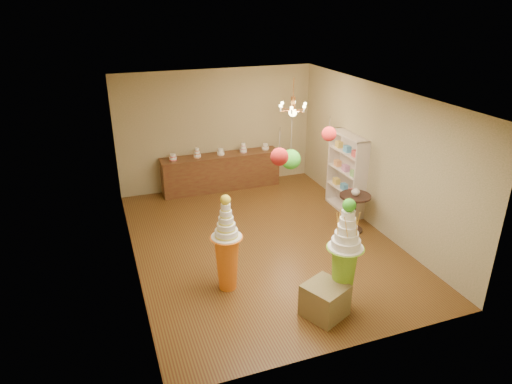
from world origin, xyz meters
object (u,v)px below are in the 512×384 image
object	(u,v)px
sideboard	(221,171)
round_table	(354,208)
pedestal_green	(344,264)
pedestal_orange	(227,254)

from	to	relation	value
sideboard	round_table	distance (m)	3.73
pedestal_green	round_table	xyz separation A→B (m)	(1.52, 2.18, -0.25)
pedestal_green	pedestal_orange	world-z (taller)	pedestal_green
pedestal_green	sideboard	xyz separation A→B (m)	(-0.45, 5.34, -0.31)
pedestal_orange	sideboard	bearing A→B (deg)	75.36
pedestal_orange	round_table	world-z (taller)	pedestal_orange
pedestal_orange	sideboard	world-z (taller)	pedestal_orange
round_table	sideboard	bearing A→B (deg)	121.95
round_table	pedestal_green	bearing A→B (deg)	-124.99
sideboard	round_table	bearing A→B (deg)	-58.05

